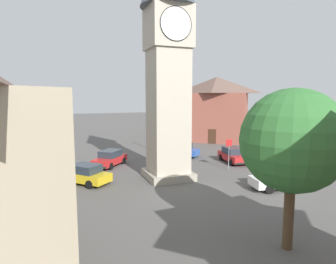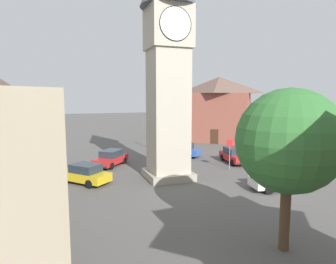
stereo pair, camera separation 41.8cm
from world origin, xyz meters
TOP-DOWN VIEW (x-y plane):
  - ground_plane at (0.00, 0.00)m, footprint 200.00×200.00m
  - clock_tower at (0.00, 0.00)m, footprint 4.36×4.36m
  - car_blue_kerb at (8.26, 2.97)m, footprint 2.21×4.31m
  - car_silver_kerb at (-6.56, 0.80)m, footprint 4.03×4.19m
  - car_red_corner at (-3.80, 5.87)m, footprint 3.92×4.26m
  - car_white_side at (4.37, 7.56)m, footprint 4.08×4.14m
  - car_black_far at (6.50, -5.55)m, footprint 4.37×2.43m
  - pedestrian at (9.43, -1.34)m, footprint 0.40×0.45m
  - tree at (1.01, -12.22)m, footprint 4.44×4.44m
  - building_terrace_right at (13.85, 16.17)m, footprint 10.67×10.27m
  - lamp_post at (2.82, 10.56)m, footprint 0.36×0.36m
  - road_sign at (6.20, 0.62)m, footprint 0.60×0.07m

SIDE VIEW (x-z plane):
  - ground_plane at x=0.00m, z-range 0.00..0.00m
  - car_blue_kerb at x=8.26m, z-range 0.00..1.53m
  - car_silver_kerb at x=-6.56m, z-range 0.00..1.53m
  - car_red_corner at x=-3.80m, z-range 0.00..1.53m
  - car_white_side at x=4.37m, z-range 0.00..1.53m
  - car_black_far at x=6.50m, z-range 0.00..1.53m
  - pedestrian at x=9.43m, z-range 0.16..1.86m
  - road_sign at x=6.20m, z-range 0.50..3.30m
  - lamp_post at x=2.82m, z-range 0.89..6.50m
  - tree at x=1.01m, z-range 1.28..8.32m
  - building_terrace_right at x=13.85m, z-range 0.09..9.72m
  - clock_tower at x=0.00m, z-range 1.58..20.69m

